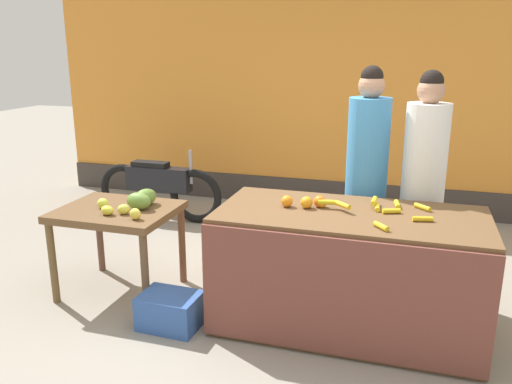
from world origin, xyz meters
TOP-DOWN VIEW (x-y plane):
  - ground_plane at (0.00, 0.00)m, footprint 24.00×24.00m
  - market_wall_back at (0.00, 3.03)m, footprint 7.81×0.23m
  - fruit_stall_counter at (0.50, -0.01)m, footprint 1.91×0.93m
  - side_table_wooden at (-1.41, 0.00)m, footprint 0.93×0.76m
  - banana_bunch_pile at (0.70, 0.06)m, footprint 0.80×0.67m
  - orange_pile at (0.17, 0.03)m, footprint 0.33×0.15m
  - mango_papaya_pile at (-1.25, 0.04)m, footprint 0.52×0.53m
  - vendor_woman_blue_shirt at (0.53, 0.70)m, footprint 0.34×0.34m
  - vendor_woman_white_shirt at (0.98, 0.67)m, footprint 0.34×0.34m
  - parked_motorcycle at (-2.01, 1.86)m, footprint 1.60×0.18m
  - produce_crate at (-0.76, -0.41)m, footprint 0.45×0.34m
  - produce_sack at (-0.69, 0.62)m, footprint 0.46×0.47m

SIDE VIEW (x-z plane):
  - ground_plane at x=0.00m, z-range 0.00..0.00m
  - produce_crate at x=-0.76m, z-range 0.00..0.26m
  - produce_sack at x=-0.69m, z-range 0.00..0.58m
  - parked_motorcycle at x=-2.01m, z-range -0.04..0.84m
  - fruit_stall_counter at x=0.50m, z-range 0.00..0.89m
  - side_table_wooden at x=-1.41m, z-range 0.27..1.02m
  - mango_papaya_pile at x=-1.25m, z-range 0.74..0.88m
  - banana_bunch_pile at x=0.70m, z-range 0.89..0.95m
  - orange_pile at x=0.17m, z-range 0.89..0.98m
  - vendor_woman_white_shirt at x=0.98m, z-range 0.01..1.87m
  - vendor_woman_blue_shirt at x=0.53m, z-range 0.01..1.90m
  - market_wall_back at x=0.00m, z-range -0.03..2.84m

